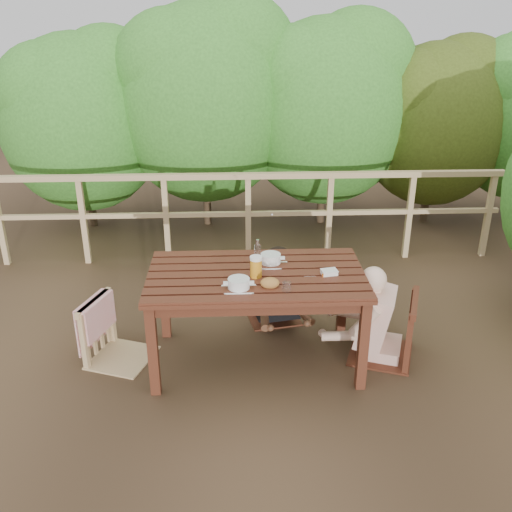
{
  "coord_description": "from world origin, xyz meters",
  "views": [
    {
      "loc": [
        -0.18,
        -3.9,
        2.64
      ],
      "look_at": [
        0.0,
        0.05,
        0.9
      ],
      "focal_mm": 39.84,
      "sensor_mm": 36.0,
      "label": 1
    }
  ],
  "objects_px": {
    "bottle": "(258,253)",
    "soup_far": "(271,259)",
    "chair_left": "(117,307)",
    "table": "(256,318)",
    "chair_far": "(273,273)",
    "woman": "(273,260)",
    "chair_right": "(386,299)",
    "bread_roll": "(270,283)",
    "butter_tub": "(329,273)",
    "soup_near": "(239,284)",
    "diner_right": "(391,286)",
    "tumbler": "(287,287)",
    "beer_glass": "(256,268)"
  },
  "relations": [
    {
      "from": "table",
      "to": "chair_far",
      "type": "relative_size",
      "value": 1.83
    },
    {
      "from": "chair_right",
      "to": "bottle",
      "type": "relative_size",
      "value": 4.64
    },
    {
      "from": "chair_right",
      "to": "soup_far",
      "type": "height_order",
      "value": "chair_right"
    },
    {
      "from": "bottle",
      "to": "soup_far",
      "type": "bearing_deg",
      "value": 10.29
    },
    {
      "from": "tumbler",
      "to": "butter_tub",
      "type": "relative_size",
      "value": 0.64
    },
    {
      "from": "woman",
      "to": "diner_right",
      "type": "distance_m",
      "value": 1.11
    },
    {
      "from": "bottle",
      "to": "tumbler",
      "type": "height_order",
      "value": "bottle"
    },
    {
      "from": "diner_right",
      "to": "tumbler",
      "type": "distance_m",
      "value": 0.93
    },
    {
      "from": "diner_right",
      "to": "bottle",
      "type": "distance_m",
      "value": 1.08
    },
    {
      "from": "soup_far",
      "to": "bottle",
      "type": "bearing_deg",
      "value": -169.71
    },
    {
      "from": "table",
      "to": "chair_far",
      "type": "bearing_deg",
      "value": 74.78
    },
    {
      "from": "table",
      "to": "soup_near",
      "type": "relative_size",
      "value": 6.2
    },
    {
      "from": "chair_far",
      "to": "soup_near",
      "type": "distance_m",
      "value": 1.04
    },
    {
      "from": "beer_glass",
      "to": "tumbler",
      "type": "relative_size",
      "value": 2.3
    },
    {
      "from": "chair_right",
      "to": "bottle",
      "type": "distance_m",
      "value": 1.08
    },
    {
      "from": "soup_near",
      "to": "beer_glass",
      "type": "xyz_separation_m",
      "value": [
        0.13,
        0.18,
        0.05
      ]
    },
    {
      "from": "chair_left",
      "to": "bottle",
      "type": "bearing_deg",
      "value": -64.74
    },
    {
      "from": "bread_roll",
      "to": "bottle",
      "type": "bearing_deg",
      "value": 100.13
    },
    {
      "from": "bottle",
      "to": "butter_tub",
      "type": "xyz_separation_m",
      "value": [
        0.53,
        -0.22,
        -0.09
      ]
    },
    {
      "from": "chair_right",
      "to": "tumbler",
      "type": "height_order",
      "value": "chair_right"
    },
    {
      "from": "chair_far",
      "to": "soup_far",
      "type": "distance_m",
      "value": 0.61
    },
    {
      "from": "butter_tub",
      "to": "soup_near",
      "type": "bearing_deg",
      "value": -174.5
    },
    {
      "from": "table",
      "to": "woman",
      "type": "distance_m",
      "value": 0.75
    },
    {
      "from": "soup_far",
      "to": "butter_tub",
      "type": "relative_size",
      "value": 2.22
    },
    {
      "from": "chair_right",
      "to": "soup_near",
      "type": "xyz_separation_m",
      "value": [
        -1.17,
        -0.27,
        0.29
      ]
    },
    {
      "from": "bottle",
      "to": "woman",
      "type": "bearing_deg",
      "value": 72.57
    },
    {
      "from": "soup_near",
      "to": "bread_roll",
      "type": "xyz_separation_m",
      "value": [
        0.23,
        0.01,
        -0.0
      ]
    },
    {
      "from": "table",
      "to": "soup_near",
      "type": "bearing_deg",
      "value": -119.61
    },
    {
      "from": "soup_near",
      "to": "table",
      "type": "bearing_deg",
      "value": 60.39
    },
    {
      "from": "butter_tub",
      "to": "chair_left",
      "type": "bearing_deg",
      "value": 166.08
    },
    {
      "from": "woman",
      "to": "chair_left",
      "type": "bearing_deg",
      "value": 15.74
    },
    {
      "from": "soup_far",
      "to": "butter_tub",
      "type": "xyz_separation_m",
      "value": [
        0.43,
        -0.23,
        -0.02
      ]
    },
    {
      "from": "table",
      "to": "woman",
      "type": "relative_size",
      "value": 1.45
    },
    {
      "from": "tumbler",
      "to": "chair_far",
      "type": "bearing_deg",
      "value": 91.12
    },
    {
      "from": "table",
      "to": "soup_near",
      "type": "xyz_separation_m",
      "value": [
        -0.14,
        -0.24,
        0.43
      ]
    },
    {
      "from": "chair_far",
      "to": "bottle",
      "type": "bearing_deg",
      "value": -118.93
    },
    {
      "from": "soup_far",
      "to": "chair_right",
      "type": "bearing_deg",
      "value": -9.83
    },
    {
      "from": "woman",
      "to": "bread_roll",
      "type": "bearing_deg",
      "value": 73.18
    },
    {
      "from": "table",
      "to": "chair_right",
      "type": "distance_m",
      "value": 1.04
    },
    {
      "from": "bottle",
      "to": "chair_right",
      "type": "bearing_deg",
      "value": -7.79
    },
    {
      "from": "soup_near",
      "to": "soup_far",
      "type": "distance_m",
      "value": 0.5
    },
    {
      "from": "chair_right",
      "to": "woman",
      "type": "relative_size",
      "value": 0.9
    },
    {
      "from": "table",
      "to": "woman",
      "type": "xyz_separation_m",
      "value": [
        0.18,
        0.7,
        0.19
      ]
    },
    {
      "from": "chair_left",
      "to": "bottle",
      "type": "distance_m",
      "value": 1.19
    },
    {
      "from": "diner_right",
      "to": "soup_far",
      "type": "distance_m",
      "value": 0.97
    },
    {
      "from": "table",
      "to": "bread_roll",
      "type": "relative_size",
      "value": 11.89
    },
    {
      "from": "woman",
      "to": "diner_right",
      "type": "height_order",
      "value": "diner_right"
    },
    {
      "from": "chair_right",
      "to": "woman",
      "type": "distance_m",
      "value": 1.08
    },
    {
      "from": "butter_tub",
      "to": "table",
      "type": "bearing_deg",
      "value": 164.81
    },
    {
      "from": "butter_tub",
      "to": "soup_far",
      "type": "bearing_deg",
      "value": 141.13
    }
  ]
}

